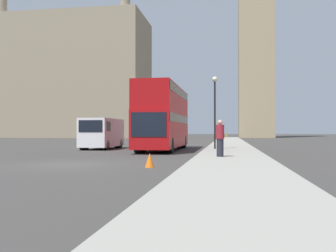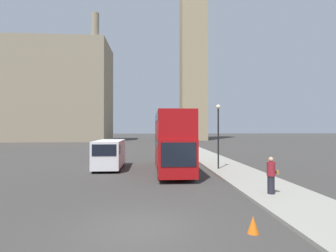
{
  "view_description": "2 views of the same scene",
  "coord_description": "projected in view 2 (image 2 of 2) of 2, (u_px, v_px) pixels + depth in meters",
  "views": [
    {
      "loc": [
        6.62,
        -14.87,
        1.41
      ],
      "look_at": [
        2.11,
        13.37,
        1.78
      ],
      "focal_mm": 40.0,
      "sensor_mm": 36.0,
      "label": 1
    },
    {
      "loc": [
        0.37,
        -8.89,
        3.36
      ],
      "look_at": [
        2.35,
        20.44,
        3.59
      ],
      "focal_mm": 28.0,
      "sensor_mm": 36.0,
      "label": 2
    }
  ],
  "objects": [
    {
      "name": "pedestrian",
      "position": [
        271.0,
        175.0,
        12.77
      ],
      "size": [
        0.56,
        0.4,
        1.79
      ],
      "color": "#23232D",
      "rests_on": "sidewalk_strip"
    },
    {
      "name": "ground_plane",
      "position": [
        139.0,
        228.0,
        8.82
      ],
      "size": [
        300.0,
        300.0,
        0.0
      ],
      "primitive_type": "plane",
      "color": "#383533"
    },
    {
      "name": "red_double_decker_bus",
      "position": [
        172.0,
        139.0,
        20.68
      ],
      "size": [
        2.45,
        10.37,
        4.53
      ],
      "color": "#A80F11",
      "rests_on": "ground_plane"
    },
    {
      "name": "white_van",
      "position": [
        109.0,
        154.0,
        21.44
      ],
      "size": [
        2.11,
        5.03,
        2.34
      ],
      "color": "white",
      "rests_on": "ground_plane"
    },
    {
      "name": "street_lamp",
      "position": [
        218.0,
        126.0,
        20.71
      ],
      "size": [
        0.36,
        0.36,
        5.07
      ],
      "color": "black",
      "rests_on": "sidewalk_strip"
    },
    {
      "name": "traffic_cone",
      "position": [
        253.0,
        225.0,
        8.34
      ],
      "size": [
        0.36,
        0.36,
        0.55
      ],
      "color": "orange",
      "rests_on": "ground_plane"
    },
    {
      "name": "sidewalk_strip",
      "position": [
        332.0,
        221.0,
        9.28
      ],
      "size": [
        3.63,
        120.0,
        0.15
      ],
      "color": "gray",
      "rests_on": "ground_plane"
    },
    {
      "name": "building_block_distant",
      "position": [
        50.0,
        92.0,
        68.76
      ],
      "size": [
        30.68,
        15.45,
        31.14
      ],
      "color": "gray",
      "rests_on": "ground_plane"
    },
    {
      "name": "clock_tower",
      "position": [
        193.0,
        12.0,
        73.67
      ],
      "size": [
        7.52,
        7.69,
        70.19
      ],
      "color": "tan",
      "rests_on": "ground_plane"
    }
  ]
}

